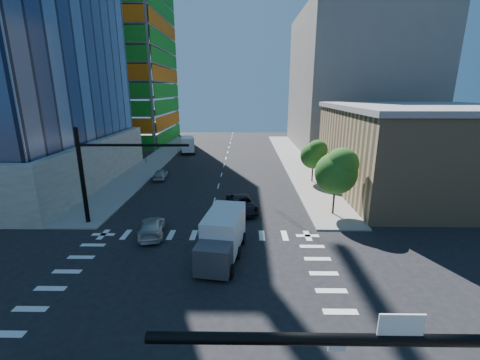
{
  "coord_description": "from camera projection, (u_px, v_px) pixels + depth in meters",
  "views": [
    {
      "loc": [
        3.44,
        -16.76,
        12.3
      ],
      "look_at": [
        3.1,
        8.0,
        5.33
      ],
      "focal_mm": 24.0,
      "sensor_mm": 36.0,
      "label": 1
    }
  ],
  "objects": [
    {
      "name": "ground",
      "position": [
        187.0,
        300.0,
        19.51
      ],
      "size": [
        160.0,
        160.0,
        0.0
      ],
      "primitive_type": "plane",
      "color": "black",
      "rests_on": "ground"
    },
    {
      "name": "road_markings",
      "position": [
        187.0,
        299.0,
        19.51
      ],
      "size": [
        20.0,
        20.0,
        0.01
      ],
      "primitive_type": "cube",
      "color": "silver",
      "rests_on": "ground"
    },
    {
      "name": "sidewalk_ne",
      "position": [
        294.0,
        160.0,
        57.83
      ],
      "size": [
        5.0,
        60.0,
        0.15
      ],
      "primitive_type": "cube",
      "color": "gray",
      "rests_on": "ground"
    },
    {
      "name": "sidewalk_nw",
      "position": [
        157.0,
        160.0,
        58.16
      ],
      "size": [
        5.0,
        60.0,
        0.15
      ],
      "primitive_type": "cube",
      "color": "gray",
      "rests_on": "ground"
    },
    {
      "name": "construction_building",
      "position": [
        109.0,
        34.0,
        72.83
      ],
      "size": [
        25.16,
        34.5,
        70.6
      ],
      "color": "slate",
      "rests_on": "ground"
    },
    {
      "name": "commercial_building",
      "position": [
        422.0,
        150.0,
        38.91
      ],
      "size": [
        20.5,
        22.5,
        10.6
      ],
      "color": "#977A57",
      "rests_on": "ground"
    },
    {
      "name": "bg_building_ne",
      "position": [
        355.0,
        82.0,
        68.3
      ],
      "size": [
        24.0,
        30.0,
        28.0
      ],
      "primitive_type": "cube",
      "color": "slate",
      "rests_on": "ground"
    },
    {
      "name": "signal_mast_nw",
      "position": [
        97.0,
        167.0,
        29.23
      ],
      "size": [
        10.2,
        0.4,
        9.0
      ],
      "color": "black",
      "rests_on": "sidewalk_nw"
    },
    {
      "name": "tree_south",
      "position": [
        338.0,
        170.0,
        31.46
      ],
      "size": [
        4.16,
        4.16,
        6.82
      ],
      "color": "#382316",
      "rests_on": "sidewalk_ne"
    },
    {
      "name": "tree_north",
      "position": [
        315.0,
        154.0,
        43.19
      ],
      "size": [
        3.54,
        3.52,
        5.78
      ],
      "color": "#382316",
      "rests_on": "sidewalk_ne"
    },
    {
      "name": "car_nb_far",
      "position": [
        242.0,
        204.0,
        33.56
      ],
      "size": [
        3.86,
        6.09,
        1.57
      ],
      "primitive_type": "imported",
      "rotation": [
        0.0,
        0.0,
        0.24
      ],
      "color": "black",
      "rests_on": "ground"
    },
    {
      "name": "car_sb_near",
      "position": [
        152.0,
        227.0,
        28.08
      ],
      "size": [
        2.95,
        5.33,
        1.46
      ],
      "primitive_type": "imported",
      "rotation": [
        0.0,
        0.0,
        3.33
      ],
      "color": "silver",
      "rests_on": "ground"
    },
    {
      "name": "car_sb_mid",
      "position": [
        161.0,
        174.0,
        45.73
      ],
      "size": [
        1.88,
        4.24,
        1.42
      ],
      "primitive_type": "imported",
      "rotation": [
        0.0,
        0.0,
        3.19
      ],
      "color": "#ABACB2",
      "rests_on": "ground"
    },
    {
      "name": "box_truck_near",
      "position": [
        221.0,
        241.0,
        23.89
      ],
      "size": [
        3.66,
        6.72,
        3.35
      ],
      "rotation": [
        0.0,
        0.0,
        -0.15
      ],
      "color": "black",
      "rests_on": "ground"
    },
    {
      "name": "box_truck_far",
      "position": [
        188.0,
        145.0,
        65.06
      ],
      "size": [
        3.72,
        6.63,
        3.28
      ],
      "rotation": [
        0.0,
        0.0,
        3.32
      ],
      "color": "black",
      "rests_on": "ground"
    }
  ]
}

